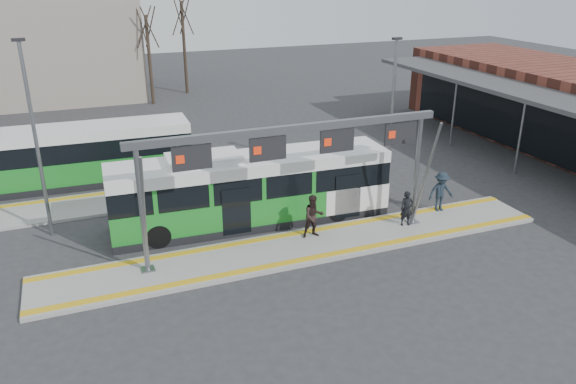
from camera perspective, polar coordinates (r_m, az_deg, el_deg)
name	(u,v)px	position (r m, az deg, el deg)	size (l,w,h in m)	color
ground	(305,248)	(23.92, 1.73, -5.72)	(120.00, 120.00, 0.00)	#2D2D30
platform_main	(305,247)	(23.89, 1.73, -5.56)	(22.00, 3.00, 0.15)	gray
platform_second	(175,193)	(29.91, -11.44, -0.14)	(20.00, 3.00, 0.15)	gray
tactile_main	(305,245)	(23.85, 1.73, -5.38)	(22.00, 2.65, 0.02)	gold
tactile_second	(170,184)	(30.94, -11.85, 0.76)	(20.00, 0.35, 0.02)	gold
gantry	(296,151)	(22.35, 0.77, 4.22)	(13.00, 1.68, 5.20)	slate
hero_bus	(251,190)	(25.72, -3.81, 0.22)	(12.82, 3.22, 3.50)	black
bg_bus_green	(71,157)	(32.48, -21.20, 3.37)	(12.76, 3.11, 3.17)	black
passenger_a	(407,209)	(25.85, 11.97, -1.65)	(0.59, 0.39, 1.63)	black
passenger_b	(314,216)	(24.21, 2.62, -2.48)	(0.93, 0.72, 1.91)	black
passenger_c	(441,192)	(27.73, 15.27, 0.04)	(1.25, 0.72, 1.94)	#1A252F
tree_left	(147,28)	(49.66, -14.17, 15.85)	(1.40, 1.40, 8.37)	#382B21
tree_mid	(182,14)	(53.53, -10.71, 17.32)	(1.40, 1.40, 9.34)	#382B21
lamp_west	(35,138)	(25.64, -24.28, 5.06)	(0.50, 0.25, 8.51)	slate
lamp_east	(392,107)	(30.88, 10.55, 8.50)	(0.50, 0.25, 7.72)	slate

